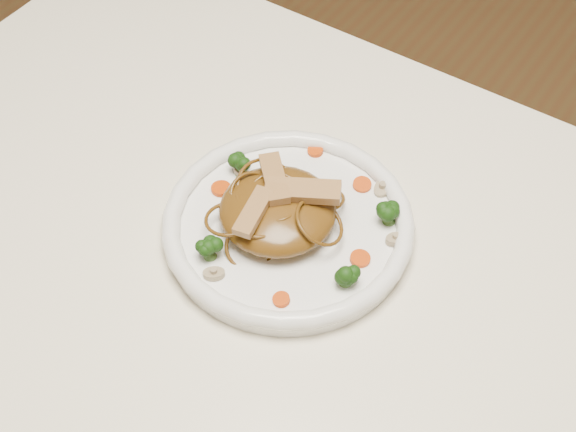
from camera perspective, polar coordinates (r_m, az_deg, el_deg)
The scene contains 19 objects.
table at distance 0.93m, azimuth 1.32°, elevation -9.87°, with size 1.20×0.80×0.75m.
plate at distance 0.90m, azimuth -0.00°, elevation -0.90°, with size 0.26×0.26×0.02m, color white.
noodle_mound at distance 0.88m, azimuth -0.70°, elevation 0.39°, with size 0.12×0.12×0.04m, color #583610.
chicken_a at distance 0.87m, azimuth 1.00°, elevation 1.71°, with size 0.08×0.03×0.01m, color tan.
chicken_b at distance 0.88m, azimuth -0.92°, elevation 2.54°, with size 0.07×0.02×0.01m, color tan.
chicken_c at distance 0.85m, azimuth -2.33°, elevation 0.29°, with size 0.06×0.02×0.01m, color tan.
broccoli_0 at distance 0.89m, azimuth 6.90°, elevation 0.32°, with size 0.03×0.03×0.03m, color #1D460E, non-canonical shape.
broccoli_1 at distance 0.93m, azimuth -3.25°, elevation 3.54°, with size 0.03×0.03×0.03m, color #1D460E, non-canonical shape.
broccoli_2 at distance 0.86m, azimuth -5.32°, elevation -2.22°, with size 0.02×0.02×0.03m, color #1D460E, non-canonical shape.
broccoli_3 at distance 0.84m, azimuth 3.92°, elevation -3.98°, with size 0.02×0.02×0.03m, color #1D460E, non-canonical shape.
carrot_0 at distance 0.93m, azimuth 5.02°, elevation 2.11°, with size 0.02×0.02×0.01m, color #E54008.
carrot_1 at distance 0.93m, azimuth -4.53°, elevation 1.86°, with size 0.02×0.02×0.01m, color #E54008.
carrot_2 at distance 0.87m, azimuth 4.88°, elevation -2.88°, with size 0.02×0.02×0.01m, color #E54008.
carrot_3 at distance 0.96m, azimuth 1.85°, elevation 4.41°, with size 0.02×0.02×0.01m, color #E54008.
carrot_4 at distance 0.83m, azimuth -0.46°, elevation -5.65°, with size 0.02×0.02×0.01m, color #E54008.
mushroom_0 at distance 0.85m, azimuth -5.02°, elevation -3.90°, with size 0.02×0.02×0.01m, color #C4B393.
mushroom_1 at distance 0.89m, azimuth 7.27°, elevation -1.56°, with size 0.02×0.02×0.01m, color #C4B393.
mushroom_2 at distance 0.94m, azimuth -3.26°, elevation 3.17°, with size 0.02×0.02×0.01m, color #C4B393.
mushroom_3 at distance 0.93m, azimuth 6.38°, elevation 1.86°, with size 0.02×0.02×0.01m, color #C4B393.
Camera 1 is at (0.24, -0.40, 1.46)m, focal length 52.78 mm.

